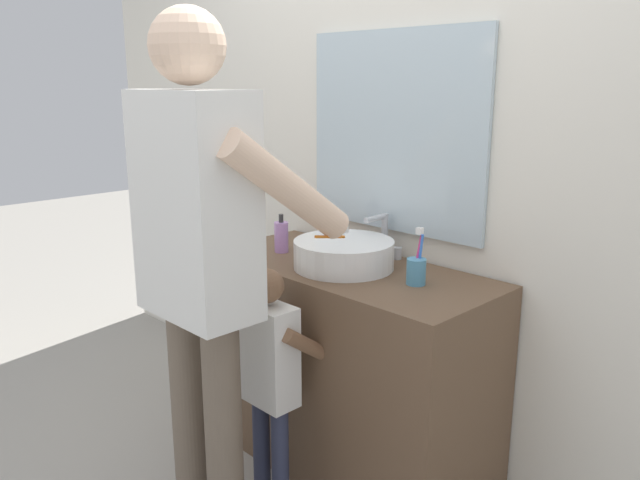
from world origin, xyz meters
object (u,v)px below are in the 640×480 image
soap_bottle (281,237)px  child_toddler (271,368)px  toothbrush_cup (416,270)px  adult_parent (202,239)px

soap_bottle → child_toddler: bearing=-46.0°
soap_bottle → child_toddler: size_ratio=0.18×
soap_bottle → child_toddler: 0.62m
toothbrush_cup → adult_parent: (-0.38, -0.65, 0.16)m
child_toddler → adult_parent: bearing=-102.4°
toothbrush_cup → soap_bottle: toothbrush_cup is taller
soap_bottle → child_toddler: soap_bottle is taller
soap_bottle → adult_parent: size_ratio=0.09×
adult_parent → soap_bottle: bearing=116.5°
toothbrush_cup → soap_bottle: 0.68m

